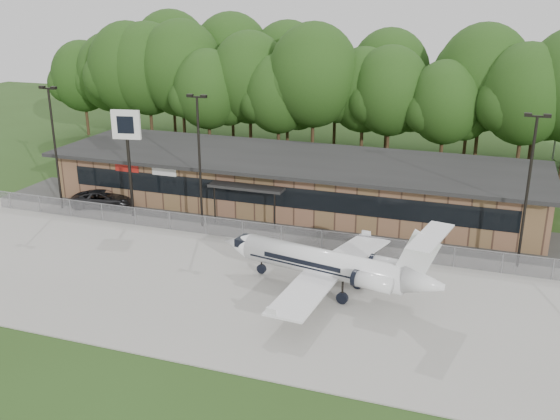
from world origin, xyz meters
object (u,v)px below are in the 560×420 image
at_px(suv, 103,199).
at_px(pole_sign, 127,136).
at_px(terminal, 293,180).
at_px(business_jet, 331,265).

bearing_deg(suv, pole_sign, -126.96).
relative_size(terminal, suv, 7.97).
bearing_deg(pole_sign, business_jet, -33.28).
bearing_deg(pole_sign, terminal, 22.02).
bearing_deg(pole_sign, suv, 150.63).
height_order(suv, pole_sign, pole_sign).
xyz_separation_m(business_jet, suv, (-22.22, 9.17, -1.05)).
xyz_separation_m(terminal, pole_sign, (-11.32, -7.14, 4.47)).
xyz_separation_m(suv, pole_sign, (3.67, -1.27, 5.93)).
distance_m(terminal, business_jet, 16.69).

